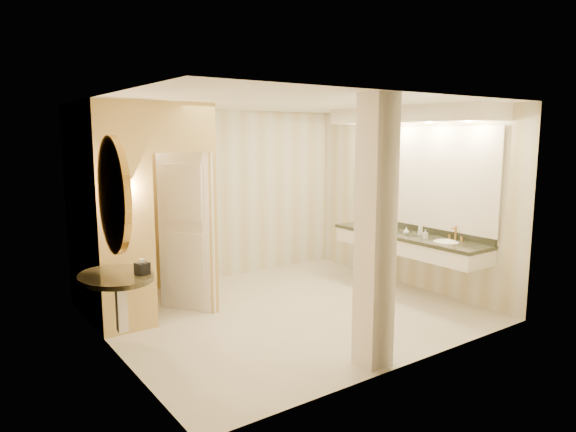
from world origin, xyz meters
The scene contains 16 objects.
floor centered at (0.00, 0.00, 0.00)m, with size 4.50×4.50×0.00m, color beige.
ceiling centered at (0.00, 0.00, 2.70)m, with size 4.50×4.50×0.00m, color white.
wall_back centered at (0.00, 2.00, 1.35)m, with size 4.50×0.02×2.70m, color beige.
wall_front centered at (0.00, -2.00, 1.35)m, with size 4.50×0.02×2.70m, color beige.
wall_left centered at (-2.25, 0.00, 1.35)m, with size 0.02×4.00×2.70m, color beige.
wall_right centered at (2.25, 0.00, 1.35)m, with size 0.02×4.00×2.70m, color beige.
toilet_closet centered at (-1.13, 0.96, 1.39)m, with size 1.50×1.55×2.70m.
wall_sconce centered at (-1.93, 0.43, 1.73)m, with size 0.14×0.14×0.42m.
vanity centered at (1.98, -0.30, 1.63)m, with size 0.75×2.69×2.09m.
console_shelf centered at (-2.21, -0.06, 1.34)m, with size 0.94×0.94×1.92m.
pillar centered at (-0.20, -1.77, 1.35)m, with size 0.30×0.30×2.70m, color white.
tissue_box centered at (-2.00, -0.21, 0.94)m, with size 0.12×0.12×0.12m, color black.
toilet centered at (-1.66, 1.28, 0.37)m, with size 0.42×0.73×0.74m, color white.
soap_bottle_a centered at (1.89, -0.67, 0.94)m, with size 0.06×0.06×0.13m, color beige.
soap_bottle_b centered at (1.88, -0.33, 0.93)m, with size 0.08×0.08×0.11m, color silver.
soap_bottle_c centered at (1.98, -0.50, 0.97)m, with size 0.07×0.07×0.19m, color #C6B28C.
Camera 1 is at (-3.75, -5.30, 2.30)m, focal length 32.00 mm.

